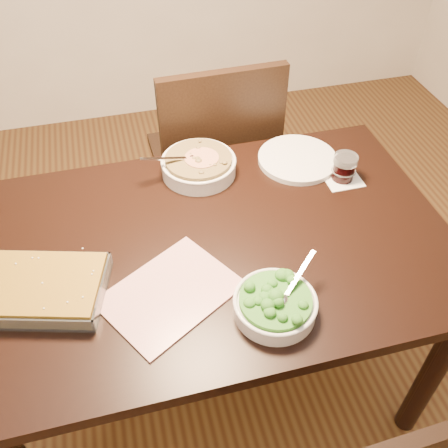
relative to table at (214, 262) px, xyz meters
name	(u,v)px	position (x,y,z in m)	size (l,w,h in m)	color
ground	(217,371)	(0.00, 0.00, -0.65)	(4.00, 4.00, 0.00)	#422513
table	(214,262)	(0.00, 0.00, 0.00)	(1.40, 0.90, 0.75)	black
magazine_a	(170,293)	(-0.16, -0.16, 0.10)	(0.34, 0.25, 0.01)	#9D2C41
coaster	(342,178)	(0.48, 0.17, 0.10)	(0.12, 0.12, 0.00)	white
stew_bowl	(199,165)	(0.03, 0.32, 0.13)	(0.28, 0.25, 0.09)	silver
broccoli_bowl	(275,304)	(0.09, -0.28, 0.12)	(0.21, 0.21, 0.08)	silver
baking_dish	(44,289)	(-0.47, -0.08, 0.12)	(0.36, 0.30, 0.06)	silver
wine_tumbler	(344,167)	(0.48, 0.17, 0.14)	(0.08, 0.08, 0.09)	black
dinner_plate	(297,159)	(0.37, 0.30, 0.10)	(0.27, 0.27, 0.02)	silver
chair_far	(215,156)	(0.16, 0.65, -0.10)	(0.48, 0.48, 1.00)	black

